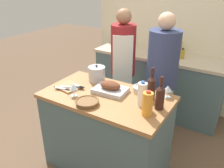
{
  "coord_description": "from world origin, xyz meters",
  "views": [
    {
      "loc": [
        1.14,
        -1.74,
        2.0
      ],
      "look_at": [
        0.0,
        0.11,
        0.97
      ],
      "focal_mm": 38.0,
      "sensor_mm": 36.0,
      "label": 1
    }
  ],
  "objects_px": {
    "stock_pot": "(97,74)",
    "person_cook_guest": "(161,77)",
    "mixing_bowl": "(141,89)",
    "stand_mixer": "(165,44)",
    "juice_jug": "(148,104)",
    "wicker_basket": "(87,102)",
    "condiment_bottle_tall": "(182,54)",
    "wine_glass_left": "(168,89)",
    "cutting_board": "(69,87)",
    "knife_paring": "(78,86)",
    "person_cook_aproned": "(123,66)",
    "wine_bottle_dark": "(151,87)",
    "wine_glass_right": "(73,87)",
    "condiment_bottle_extra": "(120,42)",
    "knife_chef": "(72,87)",
    "knife_bread": "(64,89)",
    "milk_jug": "(142,94)",
    "wine_bottle_green": "(160,96)",
    "condiment_bottle_short": "(180,48)",
    "roasting_pan": "(110,88)"
  },
  "relations": [
    {
      "from": "stock_pot",
      "to": "person_cook_guest",
      "type": "relative_size",
      "value": 0.12
    },
    {
      "from": "mixing_bowl",
      "to": "stand_mixer",
      "type": "xyz_separation_m",
      "value": [
        -0.22,
        1.26,
        0.13
      ]
    },
    {
      "from": "juice_jug",
      "to": "stand_mixer",
      "type": "xyz_separation_m",
      "value": [
        -0.46,
        1.63,
        0.06
      ]
    },
    {
      "from": "wicker_basket",
      "to": "condiment_bottle_tall",
      "type": "xyz_separation_m",
      "value": [
        0.38,
        1.67,
        0.07
      ]
    },
    {
      "from": "juice_jug",
      "to": "wine_glass_left",
      "type": "bearing_deg",
      "value": 84.91
    },
    {
      "from": "cutting_board",
      "to": "condiment_bottle_tall",
      "type": "relative_size",
      "value": 1.9
    },
    {
      "from": "juice_jug",
      "to": "stand_mixer",
      "type": "distance_m",
      "value": 1.7
    },
    {
      "from": "knife_paring",
      "to": "person_cook_aproned",
      "type": "height_order",
      "value": "person_cook_aproned"
    },
    {
      "from": "wine_bottle_dark",
      "to": "stand_mixer",
      "type": "bearing_deg",
      "value": 105.28
    },
    {
      "from": "juice_jug",
      "to": "stand_mixer",
      "type": "bearing_deg",
      "value": 105.58
    },
    {
      "from": "knife_paring",
      "to": "wicker_basket",
      "type": "bearing_deg",
      "value": -38.43
    },
    {
      "from": "wine_glass_right",
      "to": "knife_paring",
      "type": "bearing_deg",
      "value": 114.6
    },
    {
      "from": "stock_pot",
      "to": "stand_mixer",
      "type": "relative_size",
      "value": 0.57
    },
    {
      "from": "condiment_bottle_extra",
      "to": "person_cook_aproned",
      "type": "relative_size",
      "value": 0.1
    },
    {
      "from": "stock_pot",
      "to": "knife_chef",
      "type": "distance_m",
      "value": 0.33
    },
    {
      "from": "person_cook_aproned",
      "to": "cutting_board",
      "type": "bearing_deg",
      "value": -129.72
    },
    {
      "from": "wicker_basket",
      "to": "cutting_board",
      "type": "distance_m",
      "value": 0.43
    },
    {
      "from": "stock_pot",
      "to": "knife_bread",
      "type": "xyz_separation_m",
      "value": [
        -0.15,
        -0.38,
        -0.06
      ]
    },
    {
      "from": "stock_pot",
      "to": "knife_chef",
      "type": "xyz_separation_m",
      "value": [
        -0.1,
        -0.3,
        -0.06
      ]
    },
    {
      "from": "milk_jug",
      "to": "person_cook_aproned",
      "type": "xyz_separation_m",
      "value": [
        -0.63,
        0.78,
        -0.1
      ]
    },
    {
      "from": "condiment_bottle_tall",
      "to": "stock_pot",
      "type": "bearing_deg",
      "value": -116.99
    },
    {
      "from": "mixing_bowl",
      "to": "wine_bottle_green",
      "type": "height_order",
      "value": "wine_bottle_green"
    },
    {
      "from": "cutting_board",
      "to": "juice_jug",
      "type": "height_order",
      "value": "juice_jug"
    },
    {
      "from": "condiment_bottle_extra",
      "to": "knife_paring",
      "type": "bearing_deg",
      "value": -75.97
    },
    {
      "from": "wine_glass_left",
      "to": "person_cook_aproned",
      "type": "bearing_deg",
      "value": 147.0
    },
    {
      "from": "wine_glass_left",
      "to": "stand_mixer",
      "type": "bearing_deg",
      "value": 111.72
    },
    {
      "from": "milk_jug",
      "to": "wine_bottle_green",
      "type": "xyz_separation_m",
      "value": [
        0.16,
        0.03,
        0.01
      ]
    },
    {
      "from": "cutting_board",
      "to": "mixing_bowl",
      "type": "bearing_deg",
      "value": 24.23
    },
    {
      "from": "knife_chef",
      "to": "person_cook_aproned",
      "type": "distance_m",
      "value": 0.86
    },
    {
      "from": "knife_paring",
      "to": "condiment_bottle_short",
      "type": "height_order",
      "value": "condiment_bottle_short"
    },
    {
      "from": "knife_bread",
      "to": "person_cook_aproned",
      "type": "height_order",
      "value": "person_cook_aproned"
    },
    {
      "from": "knife_paring",
      "to": "condiment_bottle_tall",
      "type": "height_order",
      "value": "condiment_bottle_tall"
    },
    {
      "from": "knife_chef",
      "to": "knife_bread",
      "type": "bearing_deg",
      "value": -119.89
    },
    {
      "from": "roasting_pan",
      "to": "mixing_bowl",
      "type": "distance_m",
      "value": 0.31
    },
    {
      "from": "stand_mixer",
      "to": "wicker_basket",
      "type": "bearing_deg",
      "value": -92.85
    },
    {
      "from": "roasting_pan",
      "to": "knife_paring",
      "type": "xyz_separation_m",
      "value": [
        -0.34,
        -0.09,
        -0.03
      ]
    },
    {
      "from": "condiment_bottle_tall",
      "to": "person_cook_guest",
      "type": "height_order",
      "value": "person_cook_guest"
    },
    {
      "from": "person_cook_aproned",
      "to": "person_cook_guest",
      "type": "relative_size",
      "value": 0.99
    },
    {
      "from": "wine_glass_right",
      "to": "condiment_bottle_tall",
      "type": "distance_m",
      "value": 1.71
    },
    {
      "from": "roasting_pan",
      "to": "person_cook_guest",
      "type": "height_order",
      "value": "person_cook_guest"
    },
    {
      "from": "condiment_bottle_extra",
      "to": "mixing_bowl",
      "type": "bearing_deg",
      "value": -52.3
    },
    {
      "from": "milk_jug",
      "to": "stand_mixer",
      "type": "height_order",
      "value": "stand_mixer"
    },
    {
      "from": "person_cook_aproned",
      "to": "person_cook_guest",
      "type": "bearing_deg",
      "value": -34.82
    },
    {
      "from": "wine_bottle_green",
      "to": "knife_chef",
      "type": "xyz_separation_m",
      "value": [
        -0.92,
        -0.1,
        -0.1
      ]
    },
    {
      "from": "wine_bottle_green",
      "to": "knife_bread",
      "type": "relative_size",
      "value": 1.52
    },
    {
      "from": "roasting_pan",
      "to": "condiment_bottle_short",
      "type": "distance_m",
      "value": 1.54
    },
    {
      "from": "stock_pot",
      "to": "mixing_bowl",
      "type": "relative_size",
      "value": 1.16
    },
    {
      "from": "milk_jug",
      "to": "condiment_bottle_short",
      "type": "height_order",
      "value": "milk_jug"
    },
    {
      "from": "mixing_bowl",
      "to": "condiment_bottle_short",
      "type": "bearing_deg",
      "value": 90.94
    },
    {
      "from": "wine_glass_right",
      "to": "person_cook_guest",
      "type": "relative_size",
      "value": 0.08
    }
  ]
}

